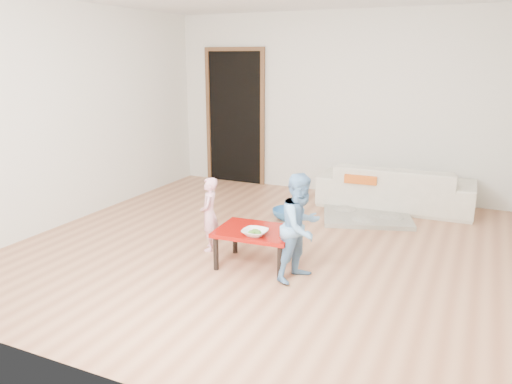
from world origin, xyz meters
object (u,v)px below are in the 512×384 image
Objects in this scene: sofa at (395,186)px; red_table at (256,248)px; bowl at (255,233)px; child_blue at (301,227)px; child_pink at (209,214)px; basin at (288,214)px.

sofa reaches higher than red_table.
sofa is at bearing 73.38° from bowl.
sofa is 2.83m from bowl.
red_table is 0.75× the size of child_blue.
basin is at bearing 143.68° from child_pink.
bowl is 1.70m from basin.
basin is (-0.30, 1.64, -0.33)m from bowl.
sofa is at bearing 71.22° from red_table.
sofa is 2.70× the size of red_table.
child_blue is (1.10, -0.28, 0.11)m from child_pink.
child_pink is at bearing 153.44° from bowl.
child_pink is 1.92× the size of basin.
child_blue is at bearing 8.00° from bowl.
child_pink is at bearing 163.24° from red_table.
child_pink is at bearing 56.28° from sofa.
bowl is at bearing -79.50° from basin.
child_pink is 0.78× the size of child_blue.
bowl is at bearing 43.18° from child_pink.
child_blue is (0.48, -0.09, 0.31)m from red_table.
bowl is at bearing 116.86° from child_blue.
red_table is at bearing 97.89° from child_blue.
child_blue is at bearing 80.18° from sofa.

